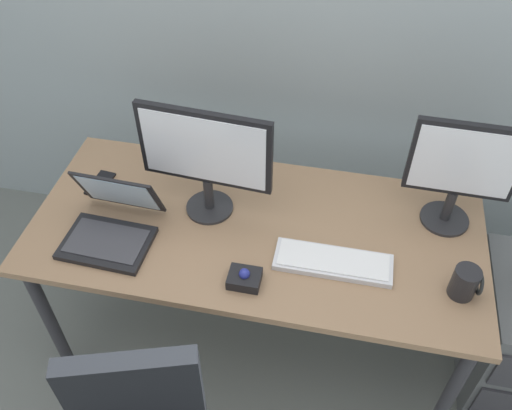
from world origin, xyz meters
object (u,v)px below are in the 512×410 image
(laptop, at_px, (111,224))
(monitor_main, at_px, (205,155))
(keyboard, at_px, (333,262))
(monitor_side, at_px, (462,169))
(cell_phone, at_px, (100,184))
(coffee_mug, at_px, (465,283))
(trackball_mouse, at_px, (244,278))

(laptop, bearing_deg, monitor_main, 32.02)
(monitor_main, height_order, keyboard, monitor_main)
(monitor_side, relative_size, keyboard, 1.08)
(keyboard, distance_m, cell_phone, 0.98)
(coffee_mug, bearing_deg, laptop, 179.16)
(monitor_side, distance_m, trackball_mouse, 0.83)
(laptop, relative_size, trackball_mouse, 2.93)
(monitor_main, xyz_separation_m, trackball_mouse, (0.21, -0.31, -0.24))
(monitor_side, height_order, trackball_mouse, monitor_side)
(monitor_side, height_order, coffee_mug, monitor_side)
(coffee_mug, distance_m, cell_phone, 1.41)
(coffee_mug, bearing_deg, monitor_side, 97.28)
(monitor_main, relative_size, keyboard, 1.18)
(monitor_main, relative_size, cell_phone, 3.41)
(coffee_mug, relative_size, cell_phone, 0.82)
(coffee_mug, bearing_deg, cell_phone, 169.53)
(laptop, distance_m, trackball_mouse, 0.53)
(monitor_side, relative_size, trackball_mouse, 4.05)
(laptop, height_order, coffee_mug, laptop)
(monitor_main, height_order, monitor_side, monitor_main)
(trackball_mouse, height_order, coffee_mug, coffee_mug)
(monitor_side, bearing_deg, keyboard, -142.80)
(monitor_main, xyz_separation_m, keyboard, (0.49, -0.18, -0.25))
(trackball_mouse, bearing_deg, monitor_main, 123.38)
(keyboard, relative_size, laptop, 1.27)
(monitor_main, xyz_separation_m, coffee_mug, (0.92, -0.21, -0.21))
(monitor_side, distance_m, coffee_mug, 0.39)
(trackball_mouse, distance_m, cell_phone, 0.76)
(trackball_mouse, xyz_separation_m, cell_phone, (-0.67, 0.36, -0.02))
(cell_phone, bearing_deg, monitor_side, 8.97)
(monitor_main, bearing_deg, monitor_side, 7.65)
(cell_phone, bearing_deg, coffee_mug, -4.69)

